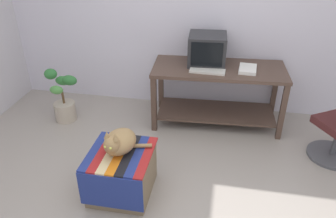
{
  "coord_description": "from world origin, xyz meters",
  "views": [
    {
      "loc": [
        0.51,
        -2.07,
        2.25
      ],
      "look_at": [
        -0.04,
        0.85,
        0.55
      ],
      "focal_mm": 35.7,
      "sensor_mm": 36.0,
      "label": 1
    }
  ],
  "objects_px": {
    "book": "(248,69)",
    "cat": "(119,142)",
    "keyboard": "(207,71)",
    "potted_plant": "(63,100)",
    "ottoman_with_blanket": "(121,173)",
    "desk": "(218,85)",
    "tv_monitor": "(207,50)"
  },
  "relations": [
    {
      "from": "cat",
      "to": "desk",
      "type": "bearing_deg",
      "value": 72.87
    },
    {
      "from": "desk",
      "to": "keyboard",
      "type": "bearing_deg",
      "value": -132.29
    },
    {
      "from": "ottoman_with_blanket",
      "to": "keyboard",
      "type": "bearing_deg",
      "value": 62.8
    },
    {
      "from": "book",
      "to": "cat",
      "type": "height_order",
      "value": "book"
    },
    {
      "from": "desk",
      "to": "keyboard",
      "type": "xyz_separation_m",
      "value": [
        -0.13,
        -0.16,
        0.24
      ]
    },
    {
      "from": "ottoman_with_blanket",
      "to": "book",
      "type": "bearing_deg",
      "value": 51.7
    },
    {
      "from": "ottoman_with_blanket",
      "to": "tv_monitor",
      "type": "bearing_deg",
      "value": 67.94
    },
    {
      "from": "book",
      "to": "potted_plant",
      "type": "relative_size",
      "value": 0.42
    },
    {
      "from": "cat",
      "to": "book",
      "type": "bearing_deg",
      "value": 63.16
    },
    {
      "from": "potted_plant",
      "to": "desk",
      "type": "bearing_deg",
      "value": 8.99
    },
    {
      "from": "keyboard",
      "to": "book",
      "type": "height_order",
      "value": "book"
    },
    {
      "from": "book",
      "to": "potted_plant",
      "type": "height_order",
      "value": "book"
    },
    {
      "from": "desk",
      "to": "ottoman_with_blanket",
      "type": "relative_size",
      "value": 2.61
    },
    {
      "from": "keyboard",
      "to": "book",
      "type": "relative_size",
      "value": 1.42
    },
    {
      "from": "desk",
      "to": "ottoman_with_blanket",
      "type": "bearing_deg",
      "value": -122.08
    },
    {
      "from": "ottoman_with_blanket",
      "to": "potted_plant",
      "type": "relative_size",
      "value": 0.9
    },
    {
      "from": "ottoman_with_blanket",
      "to": "potted_plant",
      "type": "distance_m",
      "value": 1.58
    },
    {
      "from": "cat",
      "to": "keyboard",
      "type": "bearing_deg",
      "value": 74.24
    },
    {
      "from": "tv_monitor",
      "to": "keyboard",
      "type": "xyz_separation_m",
      "value": [
        0.03,
        -0.25,
        -0.16
      ]
    },
    {
      "from": "ottoman_with_blanket",
      "to": "desk",
      "type": "bearing_deg",
      "value": 61.38
    },
    {
      "from": "cat",
      "to": "potted_plant",
      "type": "distance_m",
      "value": 1.58
    },
    {
      "from": "desk",
      "to": "book",
      "type": "relative_size",
      "value": 5.63
    },
    {
      "from": "potted_plant",
      "to": "cat",
      "type": "bearing_deg",
      "value": -45.02
    },
    {
      "from": "book",
      "to": "keyboard",
      "type": "bearing_deg",
      "value": -160.29
    },
    {
      "from": "keyboard",
      "to": "ottoman_with_blanket",
      "type": "relative_size",
      "value": 0.66
    },
    {
      "from": "tv_monitor",
      "to": "potted_plant",
      "type": "xyz_separation_m",
      "value": [
        -1.72,
        -0.4,
        -0.63
      ]
    },
    {
      "from": "keyboard",
      "to": "cat",
      "type": "bearing_deg",
      "value": -115.53
    },
    {
      "from": "desk",
      "to": "keyboard",
      "type": "height_order",
      "value": "keyboard"
    },
    {
      "from": "keyboard",
      "to": "potted_plant",
      "type": "height_order",
      "value": "keyboard"
    },
    {
      "from": "tv_monitor",
      "to": "desk",
      "type": "bearing_deg",
      "value": -34.84
    },
    {
      "from": "desk",
      "to": "cat",
      "type": "bearing_deg",
      "value": -122.58
    },
    {
      "from": "ottoman_with_blanket",
      "to": "cat",
      "type": "bearing_deg",
      "value": 103.83
    }
  ]
}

